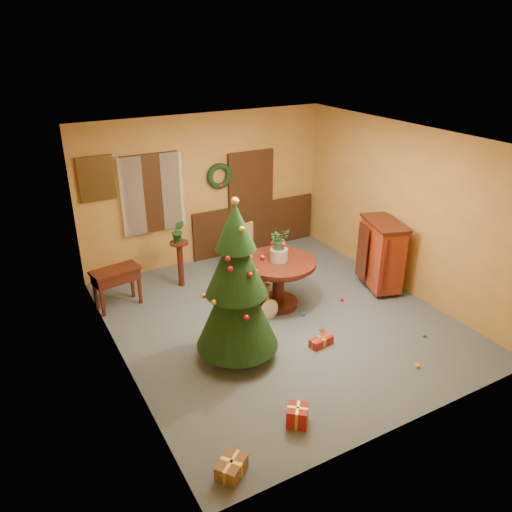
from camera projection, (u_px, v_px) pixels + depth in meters
room_envelope at (218, 205)px, 9.87m from camera, size 5.50×5.50×5.50m
dining_table at (278, 274)px, 8.24m from camera, size 1.23×1.23×0.84m
urn at (279, 255)px, 8.09m from camera, size 0.29×0.29×0.21m
centerpiece_plant at (279, 239)px, 7.97m from camera, size 0.32×0.28×0.35m
chair_near at (250, 282)px, 8.17m from camera, size 0.55×0.55×0.95m
chair_far at (240, 245)px, 9.53m from camera, size 0.52×0.52×0.98m
guitar at (269, 297)px, 7.95m from camera, size 0.47×0.58×0.76m
plant_stand at (180, 259)px, 8.93m from camera, size 0.33×0.33×0.86m
stand_plant at (178, 231)px, 8.71m from camera, size 0.28×0.26×0.42m
christmas_tree at (236, 286)px, 6.70m from camera, size 1.16×1.16×2.39m
writing_desk at (116, 278)px, 8.25m from camera, size 0.84×0.52×0.70m
sideboard at (381, 253)px, 8.80m from camera, size 0.80×1.10×1.27m
gift_a at (231, 467)px, 5.24m from camera, size 0.41×0.39×0.18m
gift_b at (297, 416)px, 5.89m from camera, size 0.34×0.34×0.25m
gift_c at (214, 347)px, 7.24m from camera, size 0.33×0.31×0.15m
gift_d at (321, 342)px, 7.39m from camera, size 0.39×0.20×0.13m
toy_a at (304, 314)px, 8.17m from camera, size 0.09×0.09×0.05m
toy_b at (424, 335)px, 7.60m from camera, size 0.06×0.06×0.06m
toy_c at (417, 366)px, 6.92m from camera, size 0.08×0.09×0.05m
toy_d at (342, 300)px, 8.60m from camera, size 0.06×0.06×0.06m
toy_e at (322, 330)px, 7.75m from camera, size 0.09×0.07×0.05m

